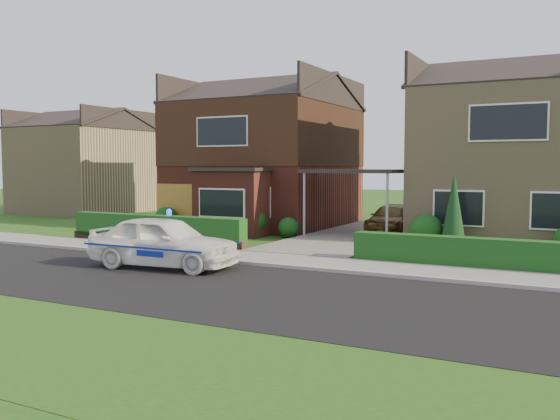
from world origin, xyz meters
The scene contains 24 objects.
ground centered at (0.00, 0.00, 0.00)m, with size 120.00×120.00×0.00m, color #174512.
road centered at (0.00, 0.00, 0.00)m, with size 60.00×6.00×0.02m, color black.
kerb centered at (0.00, 3.05, 0.06)m, with size 60.00×0.16×0.12m, color #9E9993.
sidewalk centered at (0.00, 4.10, 0.05)m, with size 60.00×2.00×0.10m, color slate.
grass_verge centered at (0.00, -5.00, 0.00)m, with size 60.00×4.00×0.01m, color #174512.
driveway centered at (0.00, 11.00, 0.06)m, with size 3.80×12.00×0.12m, color #666059.
house_left centered at (-5.78, 13.90, 3.81)m, with size 7.50×9.53×7.25m.
house_right centered at (5.80, 13.99, 3.66)m, with size 7.50×8.06×7.25m.
carport_link centered at (0.00, 10.95, 2.66)m, with size 3.80×3.00×2.77m.
garage_door centered at (-8.25, 9.96, 1.05)m, with size 2.20×0.10×2.10m, color brown.
dwarf_wall centered at (-5.80, 5.30, 0.18)m, with size 7.70×0.25×0.36m, color maroon.
hedge_left centered at (-5.80, 5.45, 0.00)m, with size 7.50×0.55×0.90m, color #123913.
hedge_right centered at (5.80, 5.35, 0.00)m, with size 7.50×0.55×0.80m, color #123913.
shrub_left_far centered at (-8.50, 9.50, 0.54)m, with size 1.08×1.08×1.08m, color #123913.
shrub_left_mid centered at (-4.00, 9.30, 0.66)m, with size 1.32×1.32×1.32m, color #123913.
shrub_left_near centered at (-2.40, 9.60, 0.42)m, with size 0.84×0.84×0.84m, color #123913.
shrub_right_near centered at (3.20, 9.40, 0.60)m, with size 1.20×1.20×1.20m, color #123913.
conifer_a centered at (4.20, 9.20, 1.30)m, with size 0.90×0.90×2.60m, color black.
neighbour_left centered at (-20.00, 16.00, 2.60)m, with size 6.50×7.00×5.20m, color tan.
police_car centered at (-2.38, 1.56, 0.74)m, with size 4.00×4.50×1.65m.
driveway_car centered at (1.00, 12.46, 0.68)m, with size 1.56×3.84×1.11m, color brown.
potted_plant_a centered at (-4.99, 7.32, 0.38)m, with size 0.40×0.27×0.77m, color gray.
potted_plant_b centered at (-6.94, 6.16, 0.35)m, with size 0.31×0.39×0.71m, color gray.
potted_plant_c centered at (-2.50, 6.00, 0.35)m, with size 0.40×0.40×0.71m, color gray.
Camera 1 is at (8.20, -11.76, 2.88)m, focal length 38.00 mm.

